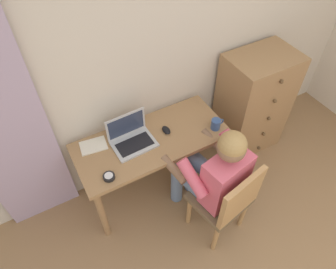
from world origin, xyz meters
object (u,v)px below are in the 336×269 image
(notebook_pad, at_px, (93,146))
(chair, at_px, (227,200))
(desk, at_px, (152,148))
(desk_clock, at_px, (109,177))
(computer_mouse, at_px, (166,130))
(laptop, at_px, (131,137))
(coffee_mug, at_px, (216,124))
(person_seated, at_px, (213,172))
(dresser, at_px, (253,104))

(notebook_pad, bearing_deg, chair, -40.17)
(desk, distance_m, notebook_pad, 0.49)
(desk_clock, relative_size, notebook_pad, 0.43)
(computer_mouse, bearing_deg, laptop, 173.82)
(computer_mouse, height_order, notebook_pad, computer_mouse)
(notebook_pad, distance_m, coffee_mug, 1.03)
(desk, relative_size, notebook_pad, 6.09)
(desk, height_order, laptop, laptop)
(person_seated, relative_size, coffee_mug, 9.98)
(dresser, relative_size, chair, 1.26)
(dresser, xyz_separation_m, computer_mouse, (-1.02, -0.05, 0.19))
(dresser, relative_size, laptop, 3.16)
(computer_mouse, bearing_deg, chair, -75.82)
(desk_clock, bearing_deg, coffee_mug, 2.09)
(coffee_mug, bearing_deg, person_seated, -126.86)
(person_seated, distance_m, desk_clock, 0.79)
(chair, xyz_separation_m, notebook_pad, (-0.76, 0.83, 0.24))
(laptop, relative_size, desk_clock, 3.89)
(desk, xyz_separation_m, notebook_pad, (-0.45, 0.16, 0.12))
(dresser, relative_size, notebook_pad, 5.27)
(desk, relative_size, computer_mouse, 12.80)
(person_seated, xyz_separation_m, laptop, (-0.43, 0.55, 0.10))
(person_seated, bearing_deg, coffee_mug, 53.14)
(person_seated, bearing_deg, dresser, 32.17)
(chair, bearing_deg, person_seated, 99.77)
(desk_clock, relative_size, coffee_mug, 0.75)
(desk_clock, height_order, coffee_mug, coffee_mug)
(dresser, xyz_separation_m, notebook_pad, (-1.61, 0.09, 0.18))
(chair, distance_m, laptop, 0.91)
(laptop, xyz_separation_m, coffee_mug, (0.69, -0.21, -0.00))
(chair, xyz_separation_m, coffee_mug, (0.22, 0.52, 0.28))
(dresser, height_order, person_seated, person_seated)
(computer_mouse, height_order, desk_clock, computer_mouse)
(desk, xyz_separation_m, chair, (0.31, -0.67, -0.12))
(computer_mouse, distance_m, notebook_pad, 0.61)
(person_seated, distance_m, coffee_mug, 0.44)
(dresser, bearing_deg, desk, -176.73)
(desk, xyz_separation_m, computer_mouse, (0.15, 0.02, 0.13))
(desk, height_order, chair, chair)
(dresser, relative_size, computer_mouse, 11.07)
(chair, height_order, laptop, laptop)
(computer_mouse, bearing_deg, person_seated, -74.63)
(dresser, bearing_deg, chair, -139.25)
(desk, distance_m, coffee_mug, 0.58)
(dresser, height_order, desk_clock, dresser)
(laptop, xyz_separation_m, notebook_pad, (-0.29, 0.11, -0.05))
(dresser, distance_m, desk_clock, 1.65)
(laptop, xyz_separation_m, computer_mouse, (0.30, -0.04, -0.04))
(dresser, xyz_separation_m, coffee_mug, (-0.63, -0.22, 0.22))
(laptop, bearing_deg, chair, -57.54)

